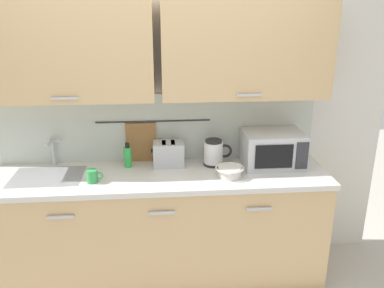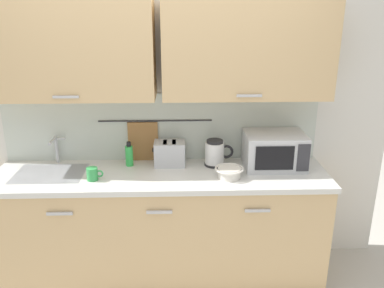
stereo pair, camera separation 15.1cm
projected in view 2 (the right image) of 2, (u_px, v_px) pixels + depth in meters
name	position (u px, v px, depth m)	size (l,w,h in m)	color
counter_unit	(161.00, 225.00, 3.20)	(2.53, 0.64, 0.90)	tan
back_wall_assembly	(160.00, 86.00, 3.07)	(3.70, 0.41, 2.50)	silver
sink_faucet	(56.00, 146.00, 3.19)	(0.09, 0.17, 0.22)	#B2B5BA
microwave	(274.00, 150.00, 3.14)	(0.46, 0.35, 0.27)	silver
electric_kettle	(215.00, 153.00, 3.17)	(0.23, 0.16, 0.21)	black
dish_soap_bottle	(129.00, 155.00, 3.17)	(0.06, 0.06, 0.20)	green
mug_near_sink	(93.00, 174.00, 2.92)	(0.12, 0.08, 0.09)	green
mixing_bowl	(229.00, 172.00, 2.96)	(0.21, 0.21, 0.08)	silver
toaster	(170.00, 153.00, 3.18)	(0.26, 0.17, 0.19)	#B7BABF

